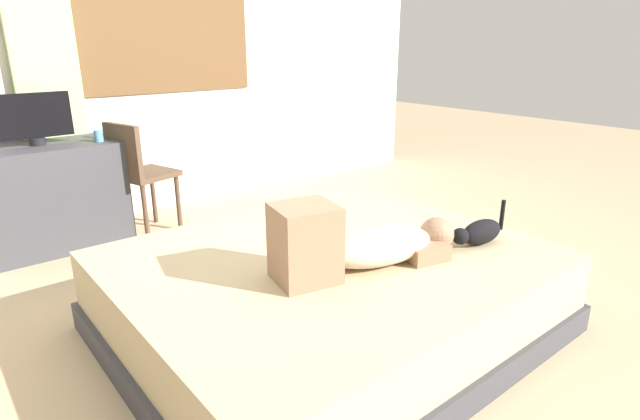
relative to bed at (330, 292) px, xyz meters
name	(u,v)px	position (x,y,z in m)	size (l,w,h in m)	color
ground_plane	(309,325)	(-0.06, 0.10, -0.21)	(16.00, 16.00, 0.00)	tan
back_wall_with_window	(118,35)	(-0.05, 2.52, 1.24)	(6.40, 0.14, 2.90)	silver
bed	(330,292)	(0.00, 0.00, 0.00)	(2.04, 1.71, 0.43)	#38383D
person_lying	(361,244)	(0.00, -0.21, 0.33)	(0.94, 0.43, 0.34)	#CCB299
cat	(479,232)	(0.65, -0.40, 0.28)	(0.36, 0.14, 0.21)	black
desk	(54,196)	(-0.77, 2.12, 0.16)	(0.90, 0.56, 0.74)	#38383D
tv_monitor	(33,118)	(-0.81, 2.12, 0.71)	(0.48, 0.10, 0.35)	black
cup	(99,136)	(-0.45, 1.99, 0.57)	(0.06, 0.06, 0.08)	teal
chair_by_desk	(138,170)	(-0.22, 1.94, 0.30)	(0.47, 0.47, 0.86)	#4C3828
curtain_left	(47,75)	(-0.63, 2.40, 0.97)	(0.44, 0.06, 2.37)	#ADCC75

